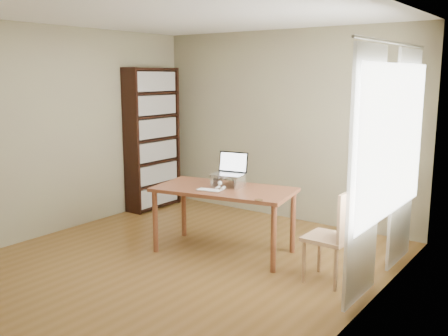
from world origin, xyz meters
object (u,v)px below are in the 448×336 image
chair (335,233)px  desk (224,196)px  keyboard (209,190)px  cat (227,180)px  bookshelf (153,139)px  laptop (231,169)px

chair → desk: bearing=178.1°
keyboard → cat: size_ratio=0.59×
cat → bookshelf: bearing=137.1°
laptop → chair: bearing=-19.5°
laptop → keyboard: (-0.04, -0.36, -0.19)m
bookshelf → laptop: size_ratio=5.36×
keyboard → cat: (-0.00, 0.33, 0.06)m
bookshelf → keyboard: bearing=-30.7°
cat → laptop: bearing=19.6°
laptop → chair: size_ratio=0.42×
cat → chair: (1.41, -0.18, -0.32)m
keyboard → cat: 0.34m
desk → keyboard: keyboard is taller
laptop → keyboard: bearing=-106.8°
desk → keyboard: (-0.04, -0.22, 0.10)m
desk → keyboard: 0.24m
bookshelf → cat: size_ratio=4.24×
desk → chair: (1.37, -0.07, -0.16)m
bookshelf → laptop: (2.02, -0.82, -0.11)m
laptop → chair: (1.37, -0.21, -0.44)m
desk → bookshelf: bearing=143.8°
bookshelf → cat: (1.99, -0.85, -0.23)m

